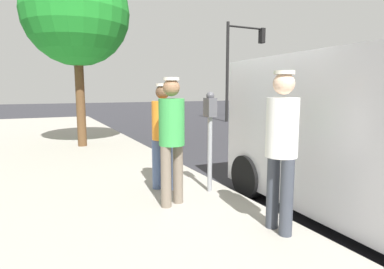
{
  "coord_description": "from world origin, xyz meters",
  "views": [
    {
      "loc": [
        3.66,
        3.64,
        1.7
      ],
      "look_at": [
        1.65,
        -0.51,
        1.05
      ],
      "focal_mm": 29.86,
      "sensor_mm": 36.0,
      "label": 1
    }
  ],
  "objects_px": {
    "parking_meter_near": "(210,125)",
    "traffic_light_corner": "(241,56)",
    "pedestrian_in_orange": "(163,130)",
    "pedestrian_in_white": "(282,141)",
    "street_tree": "(76,13)",
    "pedestrian_in_green": "(172,133)"
  },
  "relations": [
    {
      "from": "parking_meter_near",
      "to": "traffic_light_corner",
      "type": "xyz_separation_m",
      "value": [
        -7.7,
        -10.5,
        2.34
      ]
    },
    {
      "from": "pedestrian_in_orange",
      "to": "pedestrian_in_white",
      "type": "distance_m",
      "value": 2.07
    },
    {
      "from": "parking_meter_near",
      "to": "pedestrian_in_orange",
      "type": "relative_size",
      "value": 0.93
    },
    {
      "from": "pedestrian_in_white",
      "to": "traffic_light_corner",
      "type": "height_order",
      "value": "traffic_light_corner"
    },
    {
      "from": "pedestrian_in_orange",
      "to": "street_tree",
      "type": "height_order",
      "value": "street_tree"
    },
    {
      "from": "pedestrian_in_green",
      "to": "pedestrian_in_white",
      "type": "bearing_deg",
      "value": 120.29
    },
    {
      "from": "traffic_light_corner",
      "to": "pedestrian_in_orange",
      "type": "bearing_deg",
      "value": 50.56
    },
    {
      "from": "parking_meter_near",
      "to": "pedestrian_in_white",
      "type": "relative_size",
      "value": 0.87
    },
    {
      "from": "pedestrian_in_green",
      "to": "pedestrian_in_orange",
      "type": "height_order",
      "value": "pedestrian_in_green"
    },
    {
      "from": "parking_meter_near",
      "to": "pedestrian_in_white",
      "type": "distance_m",
      "value": 1.56
    },
    {
      "from": "pedestrian_in_green",
      "to": "parking_meter_near",
      "type": "bearing_deg",
      "value": -158.73
    },
    {
      "from": "parking_meter_near",
      "to": "pedestrian_in_green",
      "type": "height_order",
      "value": "pedestrian_in_green"
    },
    {
      "from": "pedestrian_in_green",
      "to": "street_tree",
      "type": "distance_m",
      "value": 5.95
    },
    {
      "from": "pedestrian_in_orange",
      "to": "traffic_light_corner",
      "type": "bearing_deg",
      "value": -129.44
    },
    {
      "from": "traffic_light_corner",
      "to": "pedestrian_in_white",
      "type": "bearing_deg",
      "value": 57.46
    },
    {
      "from": "street_tree",
      "to": "parking_meter_near",
      "type": "bearing_deg",
      "value": 103.79
    },
    {
      "from": "pedestrian_in_orange",
      "to": "traffic_light_corner",
      "type": "distance_m",
      "value": 13.27
    },
    {
      "from": "pedestrian_in_orange",
      "to": "street_tree",
      "type": "bearing_deg",
      "value": -82.03
    },
    {
      "from": "pedestrian_in_green",
      "to": "street_tree",
      "type": "relative_size",
      "value": 0.34
    },
    {
      "from": "pedestrian_in_green",
      "to": "street_tree",
      "type": "bearing_deg",
      "value": -84.61
    },
    {
      "from": "pedestrian_in_green",
      "to": "traffic_light_corner",
      "type": "distance_m",
      "value": 13.9
    },
    {
      "from": "parking_meter_near",
      "to": "pedestrian_in_green",
      "type": "xyz_separation_m",
      "value": [
        0.74,
        0.29,
        -0.05
      ]
    }
  ]
}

